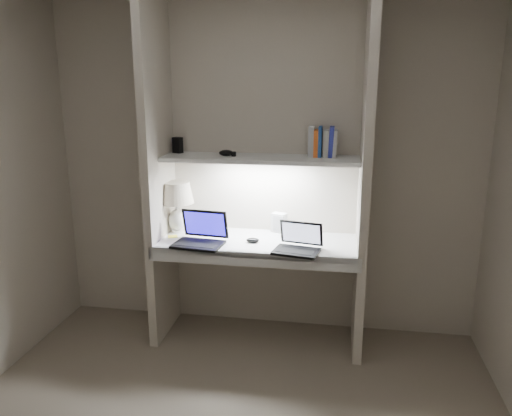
% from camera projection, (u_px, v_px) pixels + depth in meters
% --- Properties ---
extents(back_wall, '(3.20, 0.01, 2.50)m').
position_uv_depth(back_wall, '(264.00, 168.00, 3.75)').
color(back_wall, beige).
rests_on(back_wall, floor).
extents(alcove_panel_left, '(0.06, 0.55, 2.50)m').
position_uv_depth(alcove_panel_left, '(159.00, 172.00, 3.60)').
color(alcove_panel_left, beige).
rests_on(alcove_panel_left, floor).
extents(alcove_panel_right, '(0.06, 0.55, 2.50)m').
position_uv_depth(alcove_panel_right, '(365.00, 178.00, 3.37)').
color(alcove_panel_right, beige).
rests_on(alcove_panel_right, floor).
extents(desk, '(1.40, 0.55, 0.04)m').
position_uv_depth(desk, '(258.00, 243.00, 3.61)').
color(desk, white).
rests_on(desk, alcove_panel_left).
extents(desk_apron, '(1.46, 0.03, 0.10)m').
position_uv_depth(desk_apron, '(252.00, 259.00, 3.37)').
color(desk_apron, silver).
rests_on(desk_apron, desk).
extents(shelf, '(1.40, 0.36, 0.03)m').
position_uv_depth(shelf, '(260.00, 159.00, 3.55)').
color(shelf, silver).
rests_on(shelf, back_wall).
extents(strip_light, '(0.60, 0.04, 0.02)m').
position_uv_depth(strip_light, '(260.00, 162.00, 3.56)').
color(strip_light, white).
rests_on(strip_light, shelf).
extents(table_lamp, '(0.27, 0.27, 0.39)m').
position_uv_depth(table_lamp, '(176.00, 199.00, 3.74)').
color(table_lamp, white).
rests_on(table_lamp, desk).
extents(laptop_main, '(0.37, 0.33, 0.23)m').
position_uv_depth(laptop_main, '(201.00, 236.00, 3.52)').
color(laptop_main, black).
rests_on(laptop_main, desk).
extents(laptop_netbook, '(0.34, 0.31, 0.19)m').
position_uv_depth(laptop_netbook, '(298.00, 245.00, 3.37)').
color(laptop_netbook, black).
rests_on(laptop_netbook, desk).
extents(speaker, '(0.13, 0.11, 0.15)m').
position_uv_depth(speaker, '(279.00, 223.00, 3.78)').
color(speaker, silver).
rests_on(speaker, desk).
extents(mouse, '(0.10, 0.07, 0.03)m').
position_uv_depth(mouse, '(253.00, 240.00, 3.55)').
color(mouse, black).
rests_on(mouse, desk).
extents(cable_coil, '(0.10, 0.10, 0.01)m').
position_uv_depth(cable_coil, '(289.00, 236.00, 3.70)').
color(cable_coil, black).
rests_on(cable_coil, desk).
extents(sticky_note, '(0.09, 0.09, 0.00)m').
position_uv_depth(sticky_note, '(173.00, 236.00, 3.69)').
color(sticky_note, yellow).
rests_on(sticky_note, desk).
extents(book_row, '(0.20, 0.14, 0.21)m').
position_uv_depth(book_row, '(322.00, 142.00, 3.53)').
color(book_row, silver).
rests_on(book_row, shelf).
extents(shelf_box, '(0.08, 0.07, 0.12)m').
position_uv_depth(shelf_box, '(178.00, 145.00, 3.72)').
color(shelf_box, black).
rests_on(shelf_box, shelf).
extents(shelf_gadget, '(0.12, 0.09, 0.04)m').
position_uv_depth(shelf_gadget, '(226.00, 153.00, 3.57)').
color(shelf_gadget, black).
rests_on(shelf_gadget, shelf).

